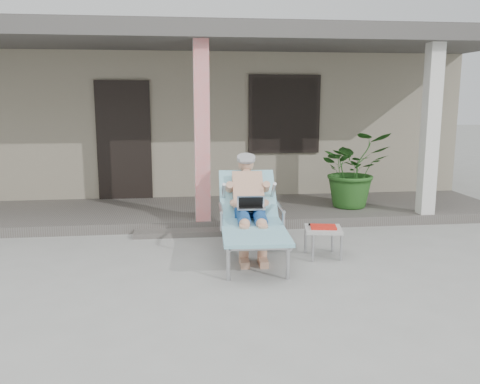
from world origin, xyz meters
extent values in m
plane|color=#9E9E99|center=(0.00, 0.00, 0.00)|extent=(60.00, 60.00, 0.00)
cube|color=gray|center=(0.00, 6.50, 1.50)|extent=(10.00, 5.00, 3.00)
cube|color=#474442|center=(0.00, 6.50, 3.15)|extent=(10.40, 5.40, 0.30)
cube|color=black|center=(-1.30, 3.97, 1.20)|extent=(0.95, 0.06, 2.10)
cube|color=black|center=(1.60, 3.97, 1.65)|extent=(1.20, 0.06, 1.30)
cube|color=black|center=(1.60, 3.96, 1.65)|extent=(1.32, 0.05, 1.42)
cube|color=#605B56|center=(0.00, 3.00, 0.07)|extent=(10.00, 2.00, 0.15)
cube|color=red|center=(0.00, 2.15, 1.45)|extent=(0.22, 0.22, 2.61)
cube|color=silver|center=(3.50, 2.15, 1.45)|extent=(0.22, 0.22, 2.61)
cube|color=#474442|center=(0.00, 3.00, 2.88)|extent=(10.00, 2.30, 0.24)
cube|color=#605B56|center=(0.00, 1.85, 0.04)|extent=(2.00, 0.30, 0.07)
cylinder|color=#B7B7BC|center=(0.16, -0.06, 0.19)|extent=(0.04, 0.04, 0.38)
cylinder|color=#B7B7BC|center=(0.80, -0.09, 0.19)|extent=(0.04, 0.04, 0.38)
cylinder|color=#B7B7BC|center=(0.23, 1.26, 0.19)|extent=(0.04, 0.04, 0.38)
cylinder|color=#B7B7BC|center=(0.88, 1.22, 0.19)|extent=(0.04, 0.04, 0.38)
cube|color=#B7B7BC|center=(0.51, 0.40, 0.40)|extent=(0.71, 1.29, 0.03)
cube|color=#98D5EB|center=(0.51, 0.40, 0.42)|extent=(0.82, 1.34, 0.04)
cube|color=#B7B7BC|center=(0.56, 1.32, 0.64)|extent=(0.68, 0.63, 0.51)
cube|color=#98D5EB|center=(0.56, 1.32, 0.68)|extent=(0.78, 0.71, 0.58)
cylinder|color=#9C9C9E|center=(0.58, 1.62, 1.13)|extent=(0.27, 0.27, 0.13)
cube|color=silver|center=(0.53, 0.85, 0.60)|extent=(0.36, 0.26, 0.24)
cube|color=#B6B6B1|center=(1.41, 0.63, 0.35)|extent=(0.52, 0.52, 0.04)
cylinder|color=#B7B7BC|center=(1.23, 0.46, 0.17)|extent=(0.03, 0.03, 0.33)
cylinder|color=#B7B7BC|center=(1.58, 0.46, 0.17)|extent=(0.03, 0.03, 0.33)
cylinder|color=#B7B7BC|center=(1.23, 0.81, 0.17)|extent=(0.03, 0.03, 0.33)
cylinder|color=#B7B7BC|center=(1.58, 0.81, 0.17)|extent=(0.03, 0.03, 0.33)
cube|color=red|center=(1.41, 0.63, 0.38)|extent=(0.35, 0.28, 0.03)
cube|color=black|center=(1.41, 0.75, 0.38)|extent=(0.31, 0.08, 0.03)
imported|color=#26591E|center=(2.52, 2.79, 0.78)|extent=(1.17, 1.03, 1.26)
camera|label=1|loc=(-0.35, -5.26, 1.95)|focal=38.00mm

